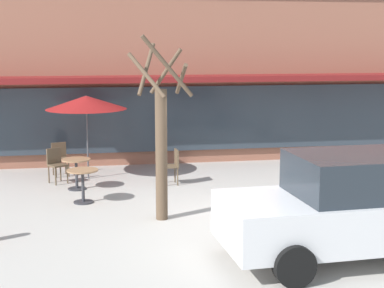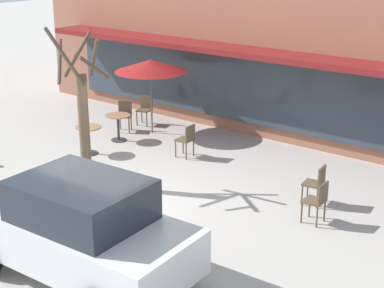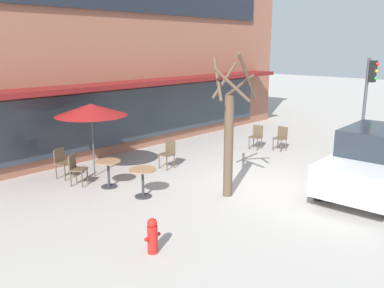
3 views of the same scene
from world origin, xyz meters
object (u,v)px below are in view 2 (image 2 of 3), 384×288
at_px(cafe_chair_0, 187,138).
at_px(street_tree, 83,118).
at_px(patio_umbrella_green_folded, 151,66).
at_px(cafe_chair_3, 317,182).
at_px(parked_sedan, 78,228).
at_px(cafe_chair_4, 125,114).
at_px(cafe_table_streetside, 118,123).
at_px(cafe_chair_2, 318,199).
at_px(cafe_chair_1, 145,108).
at_px(cafe_table_near_wall, 89,135).

height_order(cafe_chair_0, street_tree, street_tree).
bearing_deg(patio_umbrella_green_folded, cafe_chair_3, -14.75).
height_order(patio_umbrella_green_folded, parked_sedan, patio_umbrella_green_folded).
bearing_deg(cafe_chair_4, cafe_chair_0, -13.09).
relative_size(cafe_table_streetside, cafe_chair_2, 0.85).
distance_m(cafe_chair_1, cafe_chair_3, 7.22).
height_order(cafe_table_streetside, cafe_chair_0, cafe_chair_0).
relative_size(cafe_chair_2, cafe_chair_4, 1.00).
distance_m(cafe_chair_3, cafe_chair_4, 7.07).
height_order(parked_sedan, street_tree, street_tree).
height_order(cafe_chair_2, street_tree, street_tree).
relative_size(cafe_chair_1, street_tree, 0.24).
bearing_deg(cafe_table_streetside, cafe_table_near_wall, -82.57).
bearing_deg(cafe_chair_4, cafe_chair_3, -10.55).
height_order(cafe_chair_2, cafe_chair_4, same).
height_order(cafe_table_streetside, cafe_chair_2, cafe_chair_2).
height_order(cafe_chair_2, parked_sedan, parked_sedan).
bearing_deg(cafe_chair_4, street_tree, -57.87).
xyz_separation_m(cafe_chair_1, street_tree, (2.23, -4.48, 1.13)).
xyz_separation_m(patio_umbrella_green_folded, cafe_chair_4, (-0.80, -0.32, -1.50)).
bearing_deg(cafe_chair_2, cafe_table_near_wall, 179.84).
bearing_deg(cafe_table_streetside, cafe_chair_3, -4.34).
height_order(cafe_chair_1, cafe_chair_4, same).
relative_size(patio_umbrella_green_folded, cafe_chair_3, 2.47).
relative_size(cafe_chair_2, parked_sedan, 0.21).
height_order(cafe_chair_3, cafe_chair_4, same).
bearing_deg(cafe_table_streetside, parked_sedan, -50.49).
bearing_deg(cafe_chair_1, cafe_chair_0, -28.11).
relative_size(cafe_table_near_wall, cafe_table_streetside, 1.00).
xyz_separation_m(cafe_chair_4, parked_sedan, (5.08, -6.33, 0.35)).
bearing_deg(patio_umbrella_green_folded, parked_sedan, -57.27).
xyz_separation_m(cafe_chair_2, parked_sedan, (-2.29, -4.24, 0.35)).
height_order(cafe_chair_0, cafe_chair_2, same).
bearing_deg(cafe_table_near_wall, cafe_chair_1, 102.26).
height_order(patio_umbrella_green_folded, cafe_chair_1, patio_umbrella_green_folded).
relative_size(patio_umbrella_green_folded, cafe_chair_1, 2.47).
bearing_deg(cafe_chair_4, cafe_chair_2, -15.88).
bearing_deg(cafe_chair_1, cafe_chair_2, -21.95).
relative_size(cafe_chair_3, street_tree, 0.24).
bearing_deg(patio_umbrella_green_folded, cafe_chair_0, -25.37).
bearing_deg(street_tree, cafe_chair_4, 122.13).
bearing_deg(parked_sedan, patio_umbrella_green_folded, 122.73).
bearing_deg(cafe_chair_2, cafe_chair_0, 162.33).
bearing_deg(cafe_chair_4, cafe_table_near_wall, -71.66).
distance_m(patio_umbrella_green_folded, cafe_chair_4, 1.73).
relative_size(cafe_table_near_wall, patio_umbrella_green_folded, 0.35).
relative_size(cafe_chair_1, parked_sedan, 0.21).
height_order(cafe_table_near_wall, cafe_chair_2, cafe_chair_2).
xyz_separation_m(cafe_table_streetside, cafe_chair_1, (-0.47, 1.66, 0.01)).
xyz_separation_m(cafe_chair_1, cafe_chair_3, (6.89, -2.15, 0.00)).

